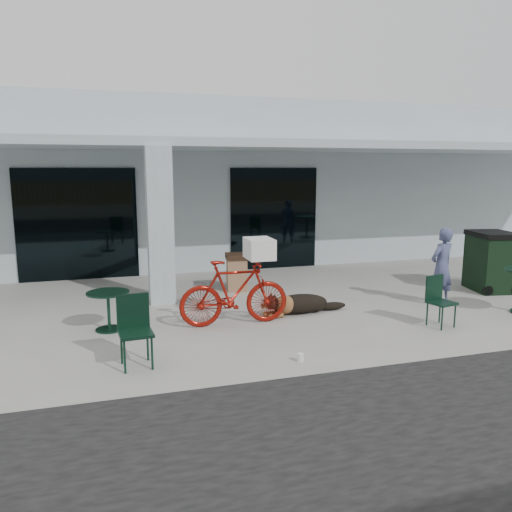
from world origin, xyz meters
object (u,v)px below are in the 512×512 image
object	(u,v)px
cafe_chair_far_a	(442,302)
wheeled_bin	(491,261)
bicycle	(234,293)
dog	(300,303)
person	(442,266)
cafe_chair_near	(136,332)
cafe_table_near	(109,311)
trash_receptacle	(237,272)

from	to	relation	value
cafe_chair_far_a	wheeled_bin	world-z (taller)	wheeled_bin
bicycle	dog	size ratio (longest dim) A/B	1.50
bicycle	person	distance (m)	4.29
dog	cafe_chair_far_a	distance (m)	2.50
dog	person	bearing A→B (deg)	-13.29
cafe_chair_near	wheeled_bin	size ratio (longest dim) A/B	0.75
bicycle	person	bearing A→B (deg)	-87.39
cafe_table_near	cafe_chair_near	distance (m)	1.79
cafe_chair_far_a	trash_receptacle	xyz separation A→B (m)	(-2.72, 3.51, -0.02)
trash_receptacle	bicycle	bearing A→B (deg)	-105.35
cafe_table_near	wheeled_bin	xyz separation A→B (m)	(8.17, 0.49, 0.33)
cafe_chair_near	cafe_chair_far_a	size ratio (longest dim) A/B	1.13
bicycle	cafe_chair_far_a	size ratio (longest dim) A/B	2.19
dog	cafe_table_near	xyz separation A→B (m)	(-3.43, 0.01, 0.12)
bicycle	person	size ratio (longest dim) A/B	1.24
dog	trash_receptacle	distance (m)	2.22
cafe_table_near	person	distance (m)	6.39
cafe_chair_far_a	wheeled_bin	size ratio (longest dim) A/B	0.66
dog	trash_receptacle	bearing A→B (deg)	98.00
bicycle	wheeled_bin	world-z (taller)	wheeled_bin
cafe_table_near	person	xyz separation A→B (m)	(6.37, -0.19, 0.44)
dog	bicycle	bearing A→B (deg)	-177.16
dog	cafe_table_near	bearing A→B (deg)	170.02
bicycle	wheeled_bin	bearing A→B (deg)	-81.52
cafe_chair_near	trash_receptacle	world-z (taller)	cafe_chair_near
cafe_chair_near	wheeled_bin	world-z (taller)	wheeled_bin
bicycle	trash_receptacle	world-z (taller)	bicycle
trash_receptacle	wheeled_bin	bearing A→B (deg)	-16.47
bicycle	dog	xyz separation A→B (m)	(1.33, 0.30, -0.36)
cafe_table_near	cafe_chair_far_a	xyz separation A→B (m)	(5.48, -1.42, 0.11)
bicycle	cafe_chair_near	distance (m)	2.26
trash_receptacle	wheeled_bin	distance (m)	5.65
bicycle	dog	bearing A→B (deg)	-76.35
wheeled_bin	cafe_chair_near	bearing A→B (deg)	-153.83
cafe_chair_far_a	trash_receptacle	distance (m)	4.44
cafe_chair_near	trash_receptacle	xyz separation A→B (m)	(2.40, 3.84, -0.08)
wheeled_bin	cafe_table_near	bearing A→B (deg)	-166.36
dog	cafe_chair_far_a	xyz separation A→B (m)	(2.05, -1.41, 0.22)
trash_receptacle	person	bearing A→B (deg)	-32.18
cafe_table_near	cafe_chair_far_a	bearing A→B (deg)	-14.54
cafe_table_near	cafe_chair_near	size ratio (longest dim) A/B	0.72
dog	person	world-z (taller)	person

